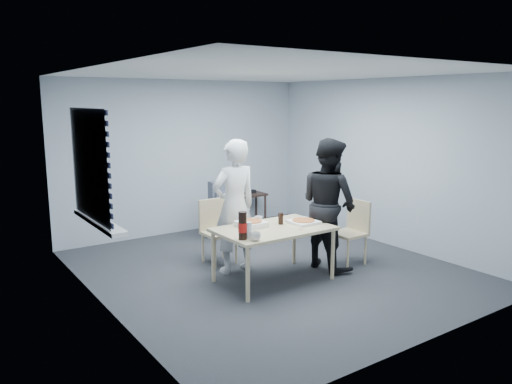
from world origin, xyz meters
TOP-DOWN VIEW (x-y plane):
  - room at (-2.20, 0.40)m, footprint 5.00×5.00m
  - dining_table at (-0.22, -0.36)m, footprint 1.42×0.90m
  - chair_far at (-0.43, 0.72)m, footprint 0.42×0.42m
  - chair_right at (1.12, -0.42)m, footprint 0.42×0.42m
  - person_white at (-0.43, 0.22)m, footprint 0.65×0.42m
  - person_black at (0.71, -0.35)m, footprint 0.47×0.86m
  - side_table at (1.05, 2.28)m, footprint 0.85×0.38m
  - stool at (0.20, 1.72)m, footprint 0.39×0.39m
  - backpack at (0.20, 1.71)m, footprint 0.30×0.22m
  - pizza_box_a at (-0.43, -0.16)m, footprint 0.32×0.32m
  - pizza_box_b at (0.23, -0.40)m, footprint 0.34×0.34m
  - mug_a at (-0.74, -0.71)m, footprint 0.17×0.17m
  - mug_b at (-0.25, -0.07)m, footprint 0.10×0.10m
  - cola_glass at (-0.04, -0.27)m, footprint 0.08×0.08m
  - soda_bottle at (-0.83, -0.58)m, footprint 0.10×0.10m
  - plastic_cups at (-0.76, -0.59)m, footprint 0.09×0.09m
  - rubber_band at (-0.00, -0.62)m, footprint 0.07×0.07m
  - papers at (0.90, 2.31)m, footprint 0.29×0.36m
  - black_box at (1.27, 2.32)m, footprint 0.13×0.10m

SIDE VIEW (x-z plane):
  - stool at x=0.20m, z-range 0.16..0.70m
  - side_table at x=1.05m, z-range 0.20..0.77m
  - chair_far at x=-0.43m, z-range 0.07..0.96m
  - chair_right at x=1.12m, z-range 0.07..0.96m
  - papers at x=0.90m, z-range 0.57..0.57m
  - black_box at x=1.27m, z-range 0.57..0.62m
  - dining_table at x=-0.22m, z-range 0.29..0.98m
  - rubber_band at x=0.00m, z-range 0.69..0.69m
  - pizza_box_b at x=0.23m, z-range 0.69..0.74m
  - pizza_box_a at x=-0.43m, z-range 0.69..0.77m
  - mug_b at x=-0.25m, z-range 0.69..0.78m
  - mug_a at x=-0.74m, z-range 0.69..0.79m
  - backpack at x=0.20m, z-range 0.53..0.96m
  - cola_glass at x=-0.04m, z-range 0.69..0.84m
  - plastic_cups at x=-0.76m, z-range 0.69..0.89m
  - soda_bottle at x=-0.83m, z-range 0.69..1.01m
  - person_white at x=-0.43m, z-range 0.00..1.77m
  - person_black at x=0.71m, z-range 0.00..1.77m
  - room at x=-2.20m, z-range -1.06..3.94m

